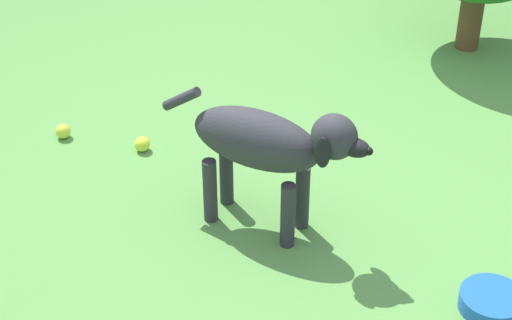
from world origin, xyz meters
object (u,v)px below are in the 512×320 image
object	(u,v)px
tennis_ball_3	(317,139)
water_bowl	(492,302)
dog	(268,145)
tennis_ball_0	(142,144)
tennis_ball_2	(63,131)

from	to	relation	value
tennis_ball_3	water_bowl	size ratio (longest dim) A/B	0.30
water_bowl	dog	bearing A→B (deg)	-177.57
dog	tennis_ball_0	bearing A→B (deg)	163.46
dog	tennis_ball_3	size ratio (longest dim) A/B	12.53
tennis_ball_2	tennis_ball_3	bearing A→B (deg)	29.76
tennis_ball_0	water_bowl	distance (m)	1.60
tennis_ball_0	tennis_ball_2	xyz separation A→B (m)	(-0.36, -0.11, 0.00)
dog	tennis_ball_2	size ratio (longest dim) A/B	12.53
tennis_ball_0	tennis_ball_2	world-z (taller)	same
tennis_ball_0	tennis_ball_3	world-z (taller)	same
dog	water_bowl	xyz separation A→B (m)	(0.87, 0.04, -0.34)
dog	tennis_ball_0	size ratio (longest dim) A/B	12.53
tennis_ball_3	tennis_ball_0	bearing A→B (deg)	-143.97
tennis_ball_2	tennis_ball_3	distance (m)	1.11
tennis_ball_0	tennis_ball_3	distance (m)	0.75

